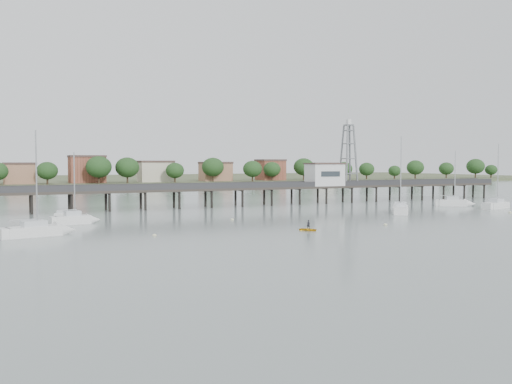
# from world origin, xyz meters

# --- Properties ---
(ground_plane) EXTENTS (500.00, 500.00, 0.00)m
(ground_plane) POSITION_xyz_m (0.00, 0.00, 0.00)
(ground_plane) COLOR slate
(ground_plane) RESTS_ON ground
(pier) EXTENTS (150.00, 5.00, 5.50)m
(pier) POSITION_xyz_m (0.00, 60.00, 3.79)
(pier) COLOR #2D2823
(pier) RESTS_ON ground
(pier_building) EXTENTS (8.40, 5.40, 5.30)m
(pier_building) POSITION_xyz_m (25.00, 60.00, 6.67)
(pier_building) COLOR silver
(pier_building) RESTS_ON ground
(lattice_tower) EXTENTS (3.20, 3.20, 15.50)m
(lattice_tower) POSITION_xyz_m (31.50, 60.00, 11.10)
(lattice_tower) COLOR slate
(lattice_tower) RESTS_ON ground
(sailboat_c) EXTENTS (7.94, 8.90, 15.21)m
(sailboat_c) POSITION_xyz_m (25.29, 33.40, 0.63)
(sailboat_c) COLOR white
(sailboat_c) RESTS_ON ground
(sailboat_a) EXTENTS (9.07, 4.53, 14.35)m
(sailboat_a) POSITION_xyz_m (-38.60, 25.36, 0.64)
(sailboat_a) COLOR white
(sailboat_a) RESTS_ON ground
(sailboat_e) EXTENTS (7.32, 6.39, 12.56)m
(sailboat_e) POSITION_xyz_m (46.94, 40.74, 0.65)
(sailboat_e) COLOR white
(sailboat_e) RESTS_ON ground
(sailboat_b) EXTENTS (7.10, 3.00, 11.50)m
(sailboat_b) POSITION_xyz_m (-32.69, 38.04, 0.65)
(sailboat_b) COLOR white
(sailboat_b) RESTS_ON ground
(sailboat_d) EXTENTS (8.79, 4.44, 13.94)m
(sailboat_d) POSITION_xyz_m (50.00, 32.37, 0.64)
(sailboat_d) COLOR white
(sailboat_d) RESTS_ON ground
(white_tender) EXTENTS (3.56, 2.35, 1.28)m
(white_tender) POSITION_xyz_m (-33.63, 49.29, 0.40)
(white_tender) COLOR white
(white_tender) RESTS_ON ground
(yellow_dinghy) EXTENTS (1.80, 1.55, 2.59)m
(yellow_dinghy) POSITION_xyz_m (-5.10, 15.63, 0.00)
(yellow_dinghy) COLOR yellow
(yellow_dinghy) RESTS_ON ground
(dinghy_occupant) EXTENTS (0.65, 1.31, 0.30)m
(dinghy_occupant) POSITION_xyz_m (-5.10, 15.63, 0.00)
(dinghy_occupant) COLOR black
(dinghy_occupant) RESTS_ON ground
(mooring_buoys) EXTENTS (85.00, 17.50, 0.39)m
(mooring_buoys) POSITION_xyz_m (-4.95, 25.11, 0.08)
(mooring_buoys) COLOR beige
(mooring_buoys) RESTS_ON ground
(far_shore) EXTENTS (500.00, 170.00, 10.40)m
(far_shore) POSITION_xyz_m (0.36, 239.58, 0.95)
(far_shore) COLOR #475133
(far_shore) RESTS_ON ground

